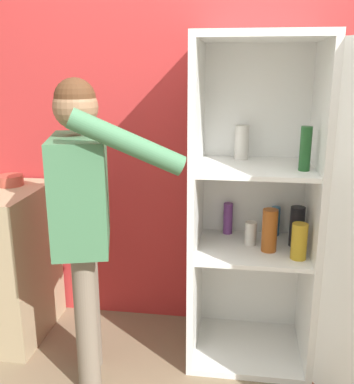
# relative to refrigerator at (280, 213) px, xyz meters

# --- Properties ---
(wall_back) EXTENTS (7.00, 0.06, 2.55)m
(wall_back) POSITION_rel_refrigerator_xyz_m (-0.45, 0.42, 0.40)
(wall_back) COLOR #B72D2D
(wall_back) RESTS_ON ground_plane
(refrigerator) EXTENTS (1.01, 1.14, 1.76)m
(refrigerator) POSITION_rel_refrigerator_xyz_m (0.00, 0.00, 0.00)
(refrigerator) COLOR white
(refrigerator) RESTS_ON ground_plane
(person) EXTENTS (0.72, 0.58, 1.55)m
(person) POSITION_rel_refrigerator_xyz_m (-0.95, -0.26, 0.09)
(person) COLOR #726656
(person) RESTS_ON ground_plane
(bowl) EXTENTS (0.15, 0.15, 0.06)m
(bowl) POSITION_rel_refrigerator_xyz_m (-1.56, 0.18, 0.07)
(bowl) COLOR #B24738
(bowl) RESTS_ON counter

